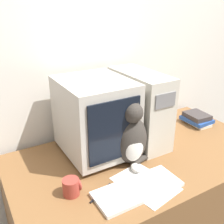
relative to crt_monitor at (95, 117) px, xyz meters
The scene contains 10 objects.
wall_back 0.47m from the crt_monitor, 54.05° to the left, with size 7.00×0.05×2.50m.
desk 0.67m from the crt_monitor, 35.14° to the right, with size 1.52×0.82×0.76m.
crt_monitor is the anchor object (origin of this frame).
computer_tower 0.30m from the crt_monitor, ahead, with size 0.19×0.45×0.44m.
keyboard 0.46m from the crt_monitor, 88.27° to the right, with size 0.43×0.17×0.02m.
cat 0.23m from the crt_monitor, 59.35° to the right, with size 0.28×0.24×0.37m.
book_stack 0.83m from the crt_monitor, ahead, with size 0.17×0.20×0.08m.
pen 0.43m from the crt_monitor, 114.09° to the right, with size 0.14×0.08×0.01m.
paper_sheet 0.45m from the crt_monitor, 79.54° to the right, with size 0.26×0.33×0.00m.
mug 0.42m from the crt_monitor, 134.40° to the right, with size 0.08×0.08×0.08m.
Camera 1 is at (-0.82, -0.63, 1.59)m, focal length 42.00 mm.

